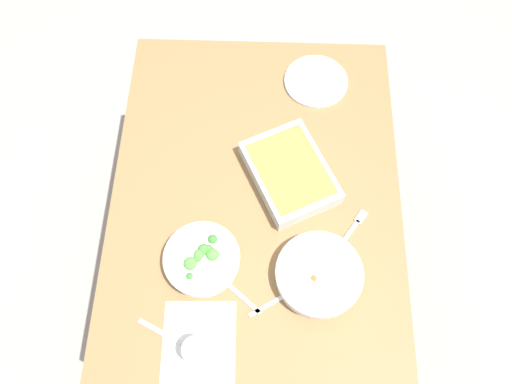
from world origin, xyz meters
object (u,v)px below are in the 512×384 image
Objects in this scene: broccoli_bowl at (202,259)px; drink_cup at (197,352)px; baking_dish at (290,172)px; side_plate at (316,81)px; stew_bowl at (319,275)px; spoon_by_broccoli at (231,287)px; fork_on_table at (352,230)px; spoon_spare at (174,339)px; spoon_by_stew at (284,296)px.

drink_cup reaches higher than broccoli_bowl.
baking_dish is 0.38m from side_plate.
broccoli_bowl is (-0.04, -0.34, -0.00)m from stew_bowl.
broccoli_bowl is 0.12m from spoon_by_broccoli.
broccoli_bowl is at bearing -41.47° from baking_dish.
side_plate reaches higher than fork_on_table.
broccoli_bowl is at bearing 164.10° from spoon_spare.
side_plate is at bearing 172.04° from spoon_by_stew.
drink_cup is at bearing 1.65° from broccoli_bowl.
spoon_spare is at bearing -66.89° from spoon_by_stew.
drink_cup is at bearing -54.79° from spoon_by_stew.
drink_cup is at bearing -49.53° from fork_on_table.
side_plate is 0.77m from spoon_by_broccoli.
spoon_by_broccoli is 0.95× the size of fork_on_table.
spoon_by_stew is at bearing -44.41° from fork_on_table.
side_plate is at bearing 159.82° from drink_cup.
baking_dish is (-0.32, -0.08, 0.00)m from stew_bowl.
baking_dish is 0.59m from drink_cup.
spoon_by_stew is (-0.16, 0.23, -0.03)m from drink_cup.
broccoli_bowl is at bearing -27.60° from side_plate.
broccoli_bowl is 0.23m from spoon_spare.
fork_on_table is (-0.34, 0.50, -0.00)m from spoon_spare.
fork_on_table is (-0.21, 0.20, -0.00)m from spoon_by_stew.
stew_bowl is 0.33m from baking_dish.
side_plate is at bearing 166.23° from baking_dish.
broccoli_bowl is 0.46m from fork_on_table.
drink_cup is 0.58× the size of spoon_by_broccoli.
stew_bowl is 0.68× the size of baking_dish.
baking_dish reaches higher than side_plate.
side_plate reaches higher than spoon_spare.
drink_cup is 0.53× the size of spoon_by_stew.
drink_cup is 0.55× the size of fork_on_table.
drink_cup reaches higher than baking_dish.
spoon_by_stew is at bearing -7.96° from side_plate.
drink_cup is 0.09m from spoon_spare.
side_plate is at bearing 179.38° from stew_bowl.
spoon_spare is at bearing -115.65° from drink_cup.
spoon_by_stew is 0.33m from spoon_spare.
stew_bowl and baking_dish have the same top height.
spoon_by_broccoli and spoon_spare have the same top height.
baking_dish is 0.40m from spoon_by_broccoli.
broccoli_bowl is 1.34× the size of spoon_spare.
stew_bowl is at bearing -35.33° from fork_on_table.
broccoli_bowl is at bearing -75.60° from fork_on_table.
side_plate is (-0.91, 0.34, -0.03)m from drink_cup.
spoon_by_stew is at bearing 125.21° from drink_cup.
stew_bowl is 0.44m from spoon_spare.
stew_bowl is 1.51× the size of spoon_spare.
drink_cup reaches higher than spoon_by_stew.
side_plate is 0.97m from spoon_spare.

